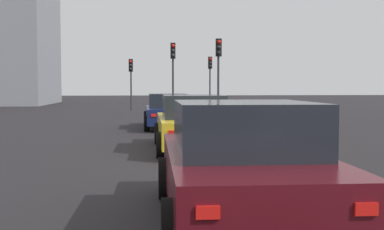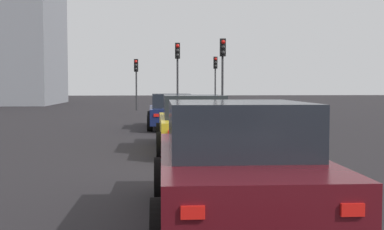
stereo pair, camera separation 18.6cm
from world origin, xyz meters
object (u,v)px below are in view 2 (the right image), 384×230
(car_maroon_third, at_px, (234,165))
(traffic_light_far_left, at_px, (215,71))
(traffic_light_near_left, at_px, (136,73))
(traffic_light_far_right, at_px, (178,64))
(traffic_light_near_right, at_px, (223,62))
(car_yellow_second, at_px, (193,123))
(car_navy_lead, at_px, (171,111))

(car_maroon_third, distance_m, traffic_light_far_left, 30.52)
(traffic_light_near_left, relative_size, traffic_light_far_right, 0.87)
(traffic_light_near_right, bearing_deg, traffic_light_far_right, -149.64)
(car_yellow_second, relative_size, car_maroon_third, 1.05)
(car_maroon_third, distance_m, traffic_light_near_left, 29.01)
(car_navy_lead, xyz_separation_m, traffic_light_near_left, (14.84, 1.84, 1.96))
(car_maroon_third, bearing_deg, car_yellow_second, 0.58)
(traffic_light_near_left, height_order, traffic_light_far_right, traffic_light_far_right)
(car_navy_lead, height_order, traffic_light_near_right, traffic_light_near_right)
(traffic_light_far_right, bearing_deg, traffic_light_far_left, 159.43)
(car_yellow_second, bearing_deg, traffic_light_near_right, -11.97)
(traffic_light_near_right, relative_size, traffic_light_far_right, 0.99)
(car_maroon_third, bearing_deg, traffic_light_near_right, -6.79)
(traffic_light_near_left, bearing_deg, car_yellow_second, 11.82)
(traffic_light_near_left, height_order, traffic_light_near_right, traffic_light_near_right)
(traffic_light_near_right, height_order, traffic_light_far_left, traffic_light_near_right)
(traffic_light_near_left, relative_size, traffic_light_far_left, 0.93)
(traffic_light_far_left, relative_size, traffic_light_far_right, 0.94)
(traffic_light_near_left, bearing_deg, traffic_light_far_left, 108.88)
(traffic_light_far_left, bearing_deg, car_navy_lead, -15.81)
(car_yellow_second, bearing_deg, traffic_light_far_right, -1.06)
(traffic_light_far_right, bearing_deg, car_maroon_third, -0.40)
(traffic_light_far_right, bearing_deg, traffic_light_near_right, 34.20)
(traffic_light_near_left, bearing_deg, traffic_light_far_right, 25.97)
(traffic_light_near_left, relative_size, traffic_light_near_right, 0.88)
(traffic_light_far_left, bearing_deg, car_maroon_third, -8.95)
(car_maroon_third, distance_m, traffic_light_far_right, 21.85)
(traffic_light_near_left, bearing_deg, car_maroon_third, 10.28)
(traffic_light_near_right, height_order, traffic_light_far_right, traffic_light_far_right)
(car_navy_lead, distance_m, traffic_light_far_left, 16.82)
(car_yellow_second, height_order, car_maroon_third, car_maroon_third)
(car_yellow_second, height_order, traffic_light_far_right, traffic_light_far_right)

